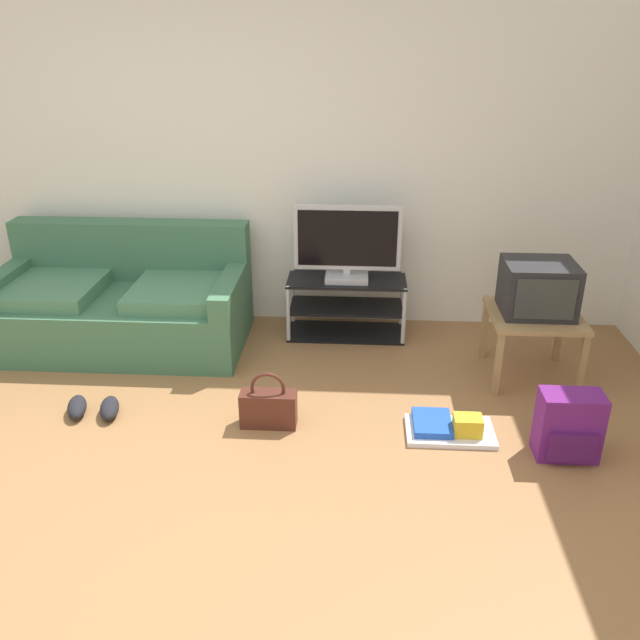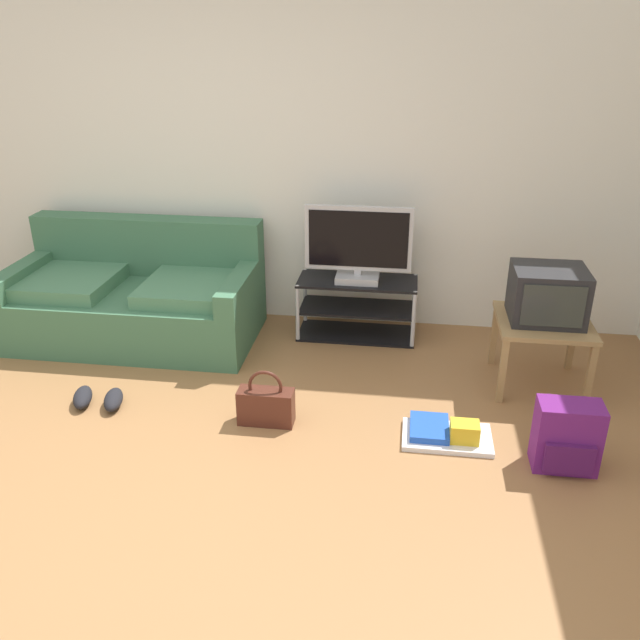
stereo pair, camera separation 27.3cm
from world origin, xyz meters
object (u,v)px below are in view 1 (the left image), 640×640
side_table (534,322)px  backpack (569,426)px  crt_tv (538,288)px  handbag (268,407)px  couch (123,303)px  floor_tray (449,428)px  sneakers_pair (93,408)px  tv_stand (346,307)px  flat_tv (347,244)px

side_table → backpack: bearing=-89.8°
crt_tv → handbag: (-1.65, -0.71, -0.51)m
couch → crt_tv: size_ratio=4.00×
crt_tv → floor_tray: bearing=-129.0°
sneakers_pair → floor_tray: floor_tray is taller
tv_stand → floor_tray: bearing=-64.5°
tv_stand → backpack: tv_stand is taller
flat_tv → backpack: bearing=-49.8°
side_table → couch: bearing=172.5°
backpack → floor_tray: size_ratio=0.76×
flat_tv → side_table: (1.23, -0.57, -0.32)m
handbag → sneakers_pair: (-1.08, 0.05, -0.07)m
couch → crt_tv: couch is taller
couch → flat_tv: bearing=6.7°
couch → handbag: couch is taller
couch → tv_stand: 1.65m
sneakers_pair → floor_tray: bearing=-2.2°
backpack → sneakers_pair: 2.74m
tv_stand → sneakers_pair: 1.95m
side_table → backpack: (0.00, -0.90, -0.21)m
couch → floor_tray: 2.53m
flat_tv → floor_tray: (0.63, -1.29, -0.68)m
tv_stand → floor_tray: size_ratio=1.74×
side_table → tv_stand: bearing=154.5°
tv_stand → sneakers_pair: tv_stand is taller
couch → side_table: size_ratio=3.09×
couch → flat_tv: 1.69m
side_table → backpack: 0.92m
couch → handbag: bearing=-41.5°
couch → floor_tray: size_ratio=3.53×
tv_stand → floor_tray: 1.47m
tv_stand → handbag: size_ratio=2.51×
tv_stand → handbag: (-0.42, -1.29, -0.10)m
crt_tv → floor_tray: size_ratio=0.88×
floor_tray → sneakers_pair: bearing=177.8°
flat_tv → backpack: flat_tv is taller
sneakers_pair → side_table: bearing=13.3°
tv_stand → handbag: bearing=-108.1°
side_table → crt_tv: bearing=90.0°
sneakers_pair → tv_stand: bearing=39.5°
backpack → floor_tray: backpack is taller
backpack → couch: bearing=174.2°
sneakers_pair → handbag: bearing=-2.7°
couch → floor_tray: couch is taller
handbag → sneakers_pair: size_ratio=0.91×
tv_stand → side_table: bearing=-25.5°
handbag → couch: bearing=138.5°
side_table → floor_tray: bearing=-129.6°
couch → crt_tv: bearing=-7.1°
flat_tv → floor_tray: 1.59m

